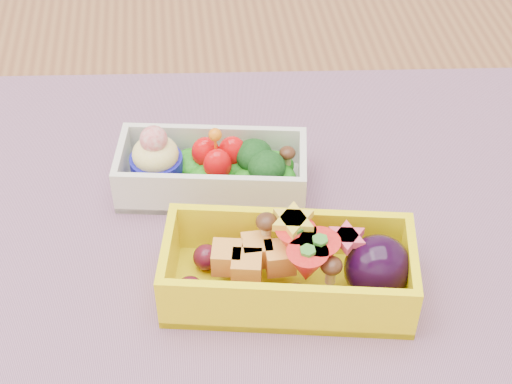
{
  "coord_description": "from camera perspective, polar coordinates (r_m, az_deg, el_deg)",
  "views": [
    {
      "loc": [
        -0.03,
        -0.46,
        1.2
      ],
      "look_at": [
        0.02,
        -0.02,
        0.79
      ],
      "focal_mm": 55.13,
      "sensor_mm": 36.0,
      "label": 1
    }
  ],
  "objects": [
    {
      "name": "bento_white",
      "position": [
        0.65,
        -3.28,
        1.67
      ],
      "size": [
        0.16,
        0.09,
        0.06
      ],
      "rotation": [
        0.0,
        0.0,
        -0.16
      ],
      "color": "silver",
      "rests_on": "placemat"
    },
    {
      "name": "table",
      "position": [
        0.72,
        -2.07,
        -7.12
      ],
      "size": [
        1.2,
        0.8,
        0.75
      ],
      "color": "brown",
      "rests_on": "ground"
    },
    {
      "name": "bento_yellow",
      "position": [
        0.57,
        2.78,
        -5.55
      ],
      "size": [
        0.19,
        0.11,
        0.06
      ],
      "rotation": [
        0.0,
        0.0,
        -0.17
      ],
      "color": "yellow",
      "rests_on": "placemat"
    },
    {
      "name": "placemat",
      "position": [
        0.63,
        -0.63,
        -2.91
      ],
      "size": [
        0.61,
        0.49,
        0.0
      ],
      "primitive_type": "cube",
      "rotation": [
        0.0,
        0.0,
        -0.09
      ],
      "color": "gray",
      "rests_on": "table"
    }
  ]
}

